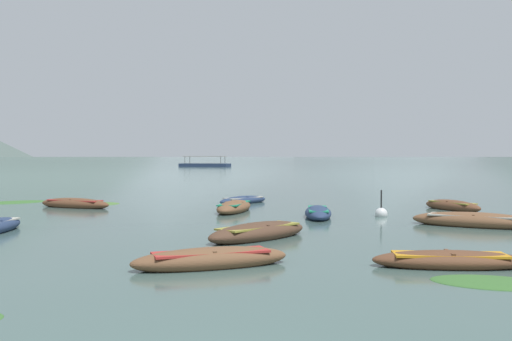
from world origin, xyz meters
name	(u,v)px	position (x,y,z in m)	size (l,w,h in m)	color
ground_plane	(293,156)	(0.00, 1500.00, 0.00)	(6000.00, 6000.00, 0.00)	#425B56
mountain_1	(36,117)	(-893.67, 1902.60, 135.54)	(771.74, 771.74, 271.07)	slate
mountain_2	(160,121)	(-467.69, 1950.52, 125.23)	(1101.46, 1101.46, 250.45)	slate
mountain_3	(378,123)	(273.25, 1836.75, 108.94)	(627.32, 627.32, 217.87)	slate
rowboat_0	(318,213)	(1.84, 17.79, 0.17)	(1.08, 3.60, 0.55)	navy
rowboat_1	(234,207)	(-1.76, 19.87, 0.19)	(1.72, 3.99, 0.60)	brown
rowboat_2	(452,206)	(8.05, 21.26, 0.18)	(2.41, 3.33, 0.57)	brown
rowboat_4	(211,259)	(-0.96, 7.52, 0.17)	(3.67, 2.36, 0.54)	brown
rowboat_5	(259,232)	(-0.18, 11.82, 0.19)	(3.40, 3.74, 0.61)	#4C3323
rowboat_6	(243,200)	(-1.74, 24.16, 0.15)	(2.77, 3.15, 0.47)	navy
rowboat_10	(75,204)	(-9.50, 21.20, 0.18)	(4.00, 2.19, 0.57)	brown
rowboat_11	(475,221)	(7.16, 15.20, 0.19)	(4.41, 2.90, 0.62)	brown
rowboat_13	(450,260)	(4.31, 7.85, 0.15)	(3.41, 1.02, 0.46)	brown
ferry_0	(205,165)	(-18.49, 117.05, 0.45)	(11.35, 5.83, 2.54)	navy
mooring_buoy	(381,214)	(4.40, 18.24, 0.11)	(0.50, 0.50, 1.22)	silver
weed_patch_0	(14,202)	(-13.82, 23.80, 0.00)	(3.47, 1.67, 0.14)	#38662D
weed_patch_1	(98,204)	(-9.06, 23.17, 0.00)	(2.12, 1.63, 0.14)	#477033
weed_patch_2	(493,283)	(4.71, 6.31, 0.00)	(1.31, 2.34, 0.14)	#38662D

